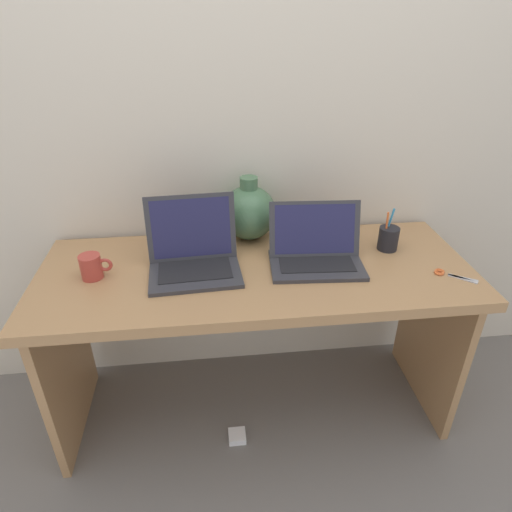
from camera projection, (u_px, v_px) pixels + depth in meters
ground_plane at (256, 406)px, 1.99m from camera, size 6.00×6.00×0.00m
back_wall at (246, 115)px, 1.70m from camera, size 4.40×0.04×2.40m
desk at (256, 301)px, 1.70m from camera, size 1.59×0.62×0.73m
laptop_left at (193, 251)px, 1.60m from camera, size 0.34×0.27×0.26m
laptop_right at (316, 248)px, 1.64m from camera, size 0.35×0.25×0.22m
green_vase at (249, 212)px, 1.79m from camera, size 0.22×0.22×0.26m
coffee_mug at (92, 267)px, 1.55m from camera, size 0.11×0.08×0.09m
pen_cup at (388, 238)px, 1.73m from camera, size 0.08×0.08×0.17m
scissors at (448, 274)px, 1.58m from camera, size 0.13×0.11×0.01m
power_brick at (237, 436)px, 1.83m from camera, size 0.07×0.07×0.03m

